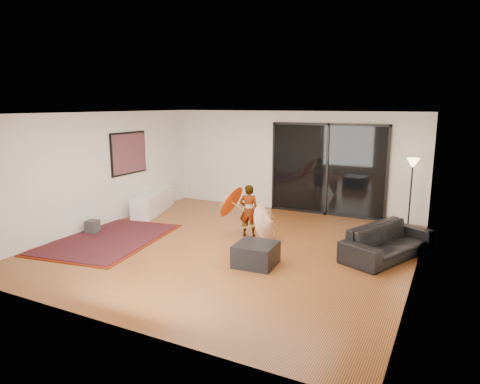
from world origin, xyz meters
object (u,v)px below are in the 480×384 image
Objects in this scene: media_console at (154,202)px; child at (249,210)px; ottoman at (256,254)px; sofa at (388,241)px.

child is at bearing -30.76° from media_console.
media_console reaches higher than ottoman.
ottoman is at bearing -46.30° from media_console.
sofa is at bearing -24.18° from media_console.
media_console is at bearing -29.32° from child.
ottoman is at bearing 104.48° from child.
child reaches higher than media_console.
sofa is 2.96m from child.
ottoman is at bearing 150.30° from sofa.
ottoman is 1.80m from child.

